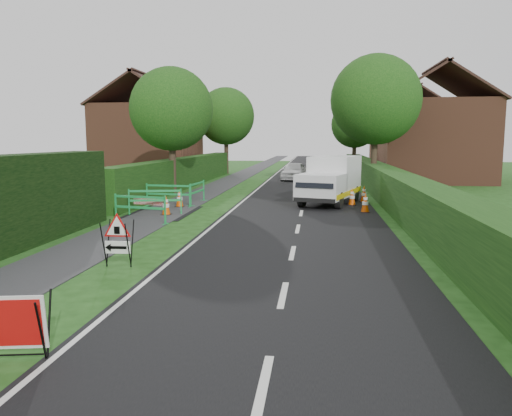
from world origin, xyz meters
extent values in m
plane|color=#1A4012|center=(0.00, 0.00, 0.00)|extent=(120.00, 120.00, 0.00)
cube|color=black|center=(2.50, 35.00, 0.00)|extent=(6.00, 90.00, 0.02)
cube|color=#2D2D30|center=(-3.00, 35.00, 0.01)|extent=(2.00, 90.00, 0.02)
cube|color=#14380F|center=(-5.00, 22.00, 0.00)|extent=(1.00, 24.00, 1.80)
cube|color=#14380F|center=(6.50, 16.00, 0.00)|extent=(1.20, 50.00, 1.50)
cube|color=brown|center=(-10.00, 30.00, 2.75)|extent=(7.00, 7.00, 5.50)
cube|color=#331E19|center=(-11.75, 30.00, 6.59)|extent=(4.00, 7.40, 2.58)
cube|color=#331E19|center=(-8.25, 30.00, 6.59)|extent=(4.00, 7.40, 2.58)
cube|color=#331E19|center=(-10.00, 30.00, 7.69)|extent=(0.25, 7.40, 0.18)
cube|color=brown|center=(11.00, 28.00, 2.75)|extent=(7.00, 7.00, 5.50)
cube|color=#331E19|center=(9.25, 28.00, 6.59)|extent=(4.00, 7.40, 2.58)
cube|color=#331E19|center=(12.75, 28.00, 6.59)|extent=(4.00, 7.40, 2.58)
cube|color=#331E19|center=(11.00, 28.00, 7.69)|extent=(0.25, 7.40, 0.18)
cube|color=brown|center=(12.00, 42.00, 2.75)|extent=(7.00, 7.00, 5.50)
cube|color=#331E19|center=(10.25, 42.00, 6.59)|extent=(4.00, 7.40, 2.58)
cube|color=#331E19|center=(13.75, 42.00, 6.59)|extent=(4.00, 7.40, 2.58)
cube|color=#331E19|center=(12.00, 42.00, 7.69)|extent=(0.25, 7.40, 0.18)
cylinder|color=#2D2116|center=(-4.60, 18.00, 1.31)|extent=(0.36, 0.36, 2.62)
sphere|color=#113B0F|center=(-4.60, 18.00, 4.50)|extent=(4.40, 4.40, 4.40)
cylinder|color=#2D2116|center=(6.40, 22.00, 1.49)|extent=(0.36, 0.36, 2.97)
sphere|color=#113B0F|center=(6.40, 22.00, 5.18)|extent=(5.20, 5.20, 5.20)
cylinder|color=#2D2116|center=(-4.60, 34.00, 1.40)|extent=(0.36, 0.36, 2.80)
sphere|color=#113B0F|center=(-4.60, 34.00, 4.84)|extent=(4.80, 4.80, 4.80)
cylinder|color=#2D2116|center=(6.40, 38.00, 1.22)|extent=(0.36, 0.36, 2.45)
sphere|color=#113B0F|center=(6.40, 38.00, 4.23)|extent=(4.20, 4.20, 4.20)
cylinder|color=black|center=(-0.42, -2.26, 0.45)|extent=(0.09, 0.31, 0.87)
cylinder|color=black|center=(-0.48, -1.95, 0.45)|extent=(0.09, 0.31, 0.87)
cylinder|color=black|center=(-0.91, -2.38, 0.15)|extent=(1.05, 0.23, 0.02)
cube|color=white|center=(-0.94, -2.22, 0.53)|extent=(1.07, 0.33, 0.76)
cube|color=#BA0D0C|center=(-0.93, -2.23, 0.53)|extent=(0.96, 0.29, 0.66)
cylinder|color=black|center=(-1.66, 2.47, 0.55)|extent=(0.03, 0.33, 1.06)
cylinder|color=black|center=(-1.66, 2.74, 0.55)|extent=(0.03, 0.33, 1.06)
cylinder|color=black|center=(-1.08, 2.48, 0.55)|extent=(0.03, 0.33, 1.06)
cylinder|color=black|center=(-1.09, 2.74, 0.55)|extent=(0.03, 0.33, 1.06)
cube|color=white|center=(-1.37, 2.59, 0.48)|extent=(0.59, 0.03, 0.29)
cube|color=black|center=(-1.37, 2.57, 0.48)|extent=(0.42, 0.02, 0.07)
cone|color=black|center=(-1.60, 2.57, 0.48)|extent=(0.14, 0.17, 0.17)
cube|color=black|center=(-1.37, 2.57, 0.88)|extent=(0.13, 0.01, 0.17)
cube|color=silver|center=(3.91, 15.33, 1.26)|extent=(2.59, 3.34, 1.76)
cube|color=silver|center=(3.27, 13.20, 0.92)|extent=(2.29, 2.34, 1.07)
cube|color=black|center=(3.00, 12.33, 1.18)|extent=(1.59, 0.66, 0.49)
cube|color=yellow|center=(2.79, 14.78, 0.56)|extent=(1.33, 4.31, 0.22)
cube|color=yellow|center=(4.55, 14.25, 0.56)|extent=(1.33, 4.31, 0.22)
cube|color=black|center=(3.01, 12.34, 0.44)|extent=(1.74, 0.62, 0.18)
cylinder|color=black|center=(2.47, 13.40, 0.36)|extent=(0.42, 0.76, 0.73)
cylinder|color=black|center=(4.04, 12.92, 0.36)|extent=(0.42, 0.76, 0.73)
cylinder|color=black|center=(3.32, 16.20, 0.36)|extent=(0.42, 0.76, 0.73)
cylinder|color=black|center=(4.89, 15.73, 0.36)|extent=(0.42, 0.76, 0.73)
cube|color=black|center=(5.03, 12.11, 0.02)|extent=(0.38, 0.38, 0.04)
cone|color=#DD4C07|center=(5.03, 12.11, 0.42)|extent=(0.32, 0.32, 0.75)
cylinder|color=white|center=(5.03, 12.11, 0.38)|extent=(0.25, 0.25, 0.14)
cylinder|color=white|center=(5.03, 12.11, 0.56)|extent=(0.17, 0.17, 0.10)
cube|color=black|center=(4.65, 14.22, 0.02)|extent=(0.38, 0.38, 0.04)
cone|color=#DD4C07|center=(4.65, 14.22, 0.42)|extent=(0.32, 0.32, 0.75)
cylinder|color=white|center=(4.65, 14.22, 0.38)|extent=(0.25, 0.25, 0.14)
cylinder|color=white|center=(4.65, 14.22, 0.56)|extent=(0.17, 0.17, 0.10)
cube|color=black|center=(5.28, 15.47, 0.02)|extent=(0.38, 0.38, 0.04)
cone|color=#DD4C07|center=(5.28, 15.47, 0.42)|extent=(0.32, 0.32, 0.75)
cylinder|color=white|center=(5.28, 15.47, 0.38)|extent=(0.25, 0.25, 0.14)
cylinder|color=white|center=(5.28, 15.47, 0.56)|extent=(0.17, 0.17, 0.10)
cube|color=black|center=(-2.67, 10.47, 0.02)|extent=(0.38, 0.38, 0.04)
cone|color=#DD4C07|center=(-2.67, 10.47, 0.42)|extent=(0.32, 0.32, 0.75)
cylinder|color=white|center=(-2.67, 10.47, 0.38)|extent=(0.25, 0.25, 0.14)
cylinder|color=white|center=(-2.67, 10.47, 0.56)|extent=(0.17, 0.17, 0.10)
cube|color=black|center=(-2.79, 12.79, 0.02)|extent=(0.38, 0.38, 0.04)
cone|color=#DD4C07|center=(-2.79, 12.79, 0.42)|extent=(0.32, 0.32, 0.75)
cylinder|color=white|center=(-2.79, 12.79, 0.38)|extent=(0.25, 0.25, 0.14)
cylinder|color=white|center=(-2.79, 12.79, 0.56)|extent=(0.17, 0.17, 0.10)
cube|color=green|center=(-4.00, 8.79, 0.50)|extent=(0.06, 0.06, 1.00)
cube|color=green|center=(-2.05, 8.34, 0.50)|extent=(0.06, 0.06, 1.00)
cube|color=green|center=(-3.02, 8.56, 0.92)|extent=(1.96, 0.50, 0.08)
cube|color=green|center=(-3.02, 8.56, 0.55)|extent=(1.96, 0.50, 0.08)
cube|color=green|center=(-4.00, 8.79, 0.02)|extent=(0.14, 0.35, 0.04)
cube|color=green|center=(-2.05, 8.34, 0.02)|extent=(0.14, 0.35, 0.04)
cube|color=green|center=(-4.13, 10.41, 0.50)|extent=(0.06, 0.06, 1.00)
cube|color=green|center=(-2.18, 10.85, 0.50)|extent=(0.06, 0.06, 1.00)
cube|color=green|center=(-3.16, 10.63, 0.92)|extent=(1.96, 0.48, 0.08)
cube|color=green|center=(-3.16, 10.63, 0.55)|extent=(1.96, 0.48, 0.08)
cube|color=green|center=(-4.13, 10.41, 0.02)|extent=(0.13, 0.35, 0.04)
cube|color=green|center=(-2.18, 10.85, 0.02)|extent=(0.13, 0.35, 0.04)
cube|color=green|center=(-4.30, 12.97, 0.50)|extent=(0.06, 0.06, 1.00)
cube|color=green|center=(-2.32, 12.73, 0.50)|extent=(0.06, 0.06, 1.00)
cube|color=green|center=(-3.31, 12.85, 0.92)|extent=(1.99, 0.28, 0.08)
cube|color=green|center=(-3.31, 12.85, 0.55)|extent=(1.99, 0.28, 0.08)
cube|color=green|center=(-4.30, 12.97, 0.02)|extent=(0.10, 0.35, 0.04)
cube|color=green|center=(-2.32, 12.73, 0.02)|extent=(0.10, 0.35, 0.04)
cube|color=green|center=(-2.37, 13.08, 0.50)|extent=(0.05, 0.05, 1.00)
cube|color=green|center=(-2.24, 15.08, 0.50)|extent=(0.05, 0.05, 1.00)
cube|color=green|center=(-2.31, 14.08, 0.92)|extent=(0.17, 2.00, 0.08)
cube|color=green|center=(-2.31, 14.08, 0.55)|extent=(0.17, 2.00, 0.08)
cube|color=green|center=(-2.37, 13.08, 0.02)|extent=(0.35, 0.08, 0.04)
cube|color=green|center=(-2.24, 15.08, 0.02)|extent=(0.35, 0.08, 0.04)
cube|color=red|center=(-3.49, 10.94, 0.00)|extent=(1.46, 0.41, 0.25)
imported|color=silver|center=(1.47, 27.77, 0.65)|extent=(1.94, 3.98, 1.31)
camera|label=1|loc=(3.09, -8.03, 2.91)|focal=35.00mm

